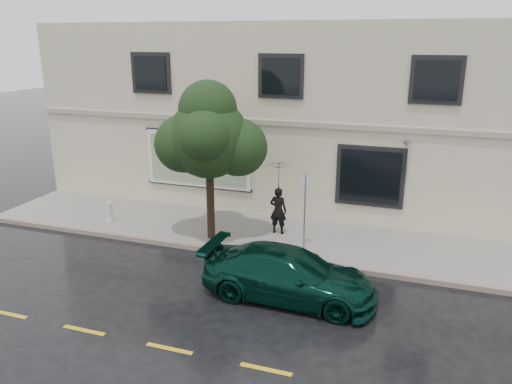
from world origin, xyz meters
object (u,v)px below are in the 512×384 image
(street_tree, at_px, (209,139))
(fire_hydrant, at_px, (110,211))
(pedestrian, at_px, (278,211))
(car, at_px, (289,274))

(street_tree, distance_m, fire_hydrant, 5.05)
(street_tree, xyz_separation_m, fire_hydrant, (-4.09, 0.29, -2.95))
(pedestrian, bearing_deg, fire_hydrant, 9.39)
(street_tree, relative_size, fire_hydrant, 6.31)
(street_tree, bearing_deg, car, -39.20)
(pedestrian, bearing_deg, car, 112.18)
(pedestrian, relative_size, fire_hydrant, 2.20)
(car, bearing_deg, pedestrian, 22.21)
(car, height_order, fire_hydrant, car)
(fire_hydrant, bearing_deg, car, -15.26)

